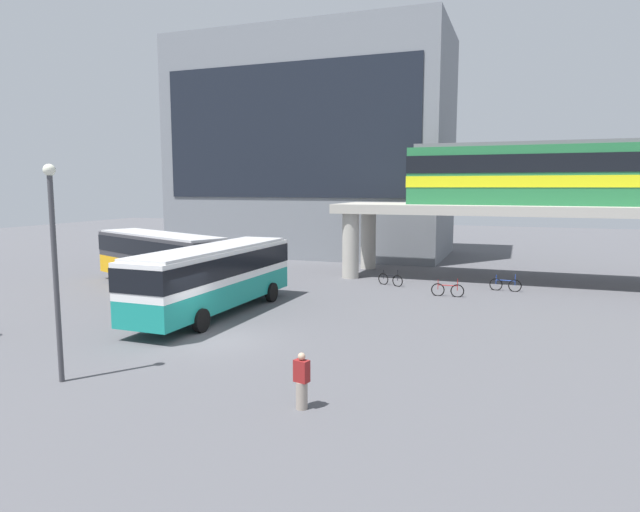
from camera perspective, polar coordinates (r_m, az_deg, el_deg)
ground_plane at (r=31.19m, az=-1.46°, el=-3.92°), size 120.00×120.00×0.00m
station_building at (r=50.55m, az=-0.85°, el=11.18°), size 24.14×11.46×19.05m
elevated_platform at (r=36.93m, az=23.61°, el=3.73°), size 27.89×6.09×4.88m
train at (r=36.94m, az=24.87°, el=7.83°), size 19.97×2.96×3.84m
bus_main at (r=26.41m, az=-10.88°, el=-1.69°), size 2.94×11.09×3.22m
bus_secondary at (r=34.52m, az=-16.22°, el=0.22°), size 11.12×6.79×3.22m
bicycle_blue at (r=33.67m, az=18.64°, el=-2.85°), size 1.79×0.19×1.04m
bicycle_black at (r=33.94m, az=7.30°, el=-2.45°), size 1.68×0.72×1.04m
bicycle_red at (r=31.13m, az=13.07°, el=-3.45°), size 1.79×0.09×1.04m
pedestrian_waiting_near_stop at (r=15.30m, az=-1.91°, el=-12.98°), size 0.45×0.35×1.57m
lamp_post at (r=18.44m, az=-25.79°, el=-0.04°), size 0.36×0.36×6.68m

